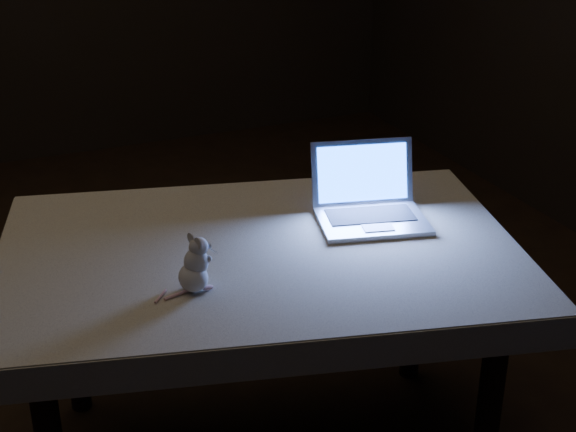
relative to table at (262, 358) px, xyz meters
name	(u,v)px	position (x,y,z in m)	size (l,w,h in m)	color
floor	(137,402)	(-0.29, 0.41, -0.35)	(5.00, 5.00, 0.00)	black
table	(262,358)	(0.00, 0.00, 0.00)	(1.32, 0.85, 0.71)	black
tablecloth	(262,272)	(-0.02, -0.06, 0.32)	(1.41, 0.94, 0.09)	beige
laptop	(374,191)	(0.35, 0.01, 0.46)	(0.31, 0.27, 0.21)	#B1B2B6
plush_mouse	(193,264)	(-0.24, -0.15, 0.43)	(0.11, 0.11, 0.15)	silver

